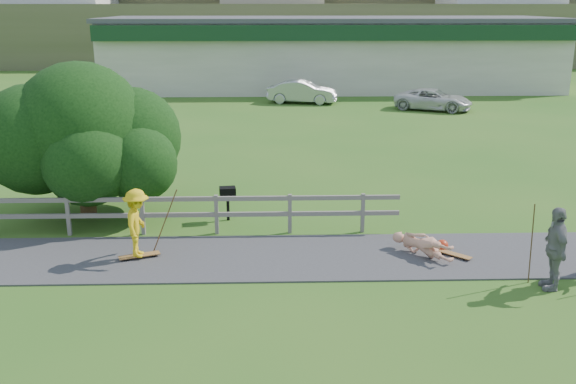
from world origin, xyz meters
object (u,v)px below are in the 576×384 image
car_white (433,100)px  skater_rider (137,227)px  skater_fallen (422,245)px  bbq (228,204)px  spectator_b (555,248)px  car_silver (302,92)px  tree (84,159)px

car_white → skater_rider: bearing=175.1°
skater_fallen → bbq: size_ratio=1.71×
bbq → car_white: bearing=53.3°
skater_rider → spectator_b: (9.43, -1.95, 0.09)m
skater_rider → car_white: size_ratio=0.38×
skater_fallen → car_silver: bearing=54.5°
skater_rider → spectator_b: spectator_b is taller
skater_fallen → bbq: bbq is taller
skater_rider → spectator_b: 9.63m
skater_fallen → car_white: (5.91, 22.66, 0.31)m
skater_rider → tree: (-2.18, 3.54, 0.86)m
car_white → car_silver: bearing=93.6°
skater_rider → tree: size_ratio=0.28×
spectator_b → car_silver: (-4.10, 27.52, -0.23)m
car_white → tree: (-15.10, -19.08, 1.08)m
spectator_b → car_white: (3.48, 24.57, -0.32)m
skater_fallen → car_silver: 25.67m
car_silver → tree: (-7.51, -22.03, 0.99)m
bbq → spectator_b: bearing=-41.0°
skater_rider → skater_fallen: (7.00, -0.04, -0.54)m
car_silver → tree: bearing=173.4°
spectator_b → bbq: bearing=-117.9°
car_silver → tree: tree is taller
spectator_b → car_white: 24.81m
skater_rider → spectator_b: bearing=-102.8°
spectator_b → car_white: spectator_b is taller
spectator_b → skater_rider: bearing=-96.3°
spectator_b → car_silver: size_ratio=0.44×
car_white → skater_fallen: bearing=-169.8°
car_silver → bbq: bearing=-176.1°
car_white → bbq: (-10.90, -19.69, -0.13)m
car_white → bbq: size_ratio=4.51×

